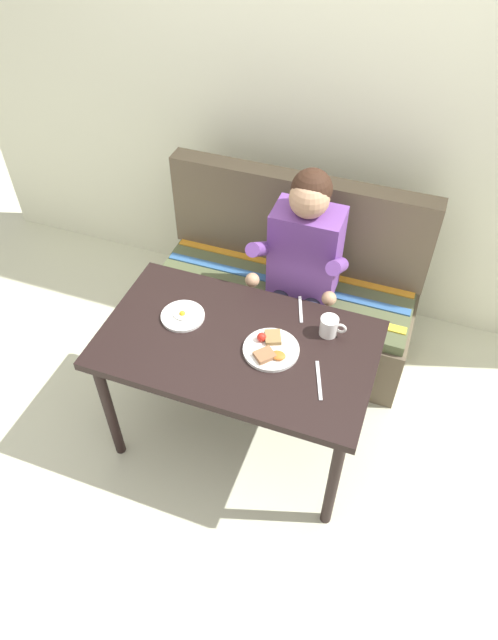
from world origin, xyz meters
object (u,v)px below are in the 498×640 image
object	(u,v)px
table	(237,354)
fork	(301,309)
coffee_mug	(330,326)
couch	(286,295)
knife	(319,380)
plate_eggs	(183,316)
person	(301,263)
plate_breakfast	(271,349)

from	to	relation	value
table	fork	distance (m)	0.36
coffee_mug	fork	distance (m)	0.19
couch	coffee_mug	size ratio (longest dim) A/B	12.20
knife	table	bearing A→B (deg)	148.21
table	coffee_mug	xyz separation A→B (m)	(0.36, 0.18, 0.13)
coffee_mug	knife	bearing A→B (deg)	-83.92
coffee_mug	plate_eggs	bearing A→B (deg)	-168.82
table	person	distance (m)	0.61
table	coffee_mug	bearing A→B (deg)	26.96
table	plate_breakfast	xyz separation A→B (m)	(0.15, 0.00, 0.10)
table	coffee_mug	world-z (taller)	coffee_mug
plate_eggs	coffee_mug	xyz separation A→B (m)	(0.64, 0.13, 0.04)
couch	plate_eggs	bearing A→B (deg)	-111.77
knife	person	bearing A→B (deg)	92.55
coffee_mug	fork	xyz separation A→B (m)	(-0.16, 0.10, -0.05)
plate_eggs	knife	bearing A→B (deg)	-11.87
table	couch	distance (m)	0.83
person	table	bearing A→B (deg)	-101.13
couch	knife	bearing A→B (deg)	-65.47
person	fork	bearing A→B (deg)	-74.22
plate_breakfast	knife	size ratio (longest dim) A/B	1.21
plate_eggs	coffee_mug	world-z (taller)	coffee_mug
plate_eggs	knife	world-z (taller)	plate_eggs
plate_breakfast	coffee_mug	xyz separation A→B (m)	(0.21, 0.18, 0.03)
plate_breakfast	knife	distance (m)	0.25
table	plate_eggs	xyz separation A→B (m)	(-0.28, 0.06, 0.09)
fork	knife	world-z (taller)	same
plate_eggs	coffee_mug	distance (m)	0.66
plate_breakfast	table	bearing A→B (deg)	-179.72
plate_eggs	fork	world-z (taller)	plate_eggs
table	fork	xyz separation A→B (m)	(0.20, 0.28, 0.08)
person	plate_breakfast	size ratio (longest dim) A/B	5.02
person	plate_eggs	bearing A→B (deg)	-126.78
person	fork	size ratio (longest dim) A/B	7.13
plate_breakfast	fork	bearing A→B (deg)	79.88
plate_breakfast	fork	size ratio (longest dim) A/B	1.42
table	plate_eggs	world-z (taller)	plate_eggs
fork	plate_breakfast	bearing A→B (deg)	-118.82
knife	coffee_mug	bearing A→B (deg)	76.70
table	knife	distance (m)	0.41
couch	table	bearing A→B (deg)	-90.00
person	couch	bearing A→B (deg)	123.56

